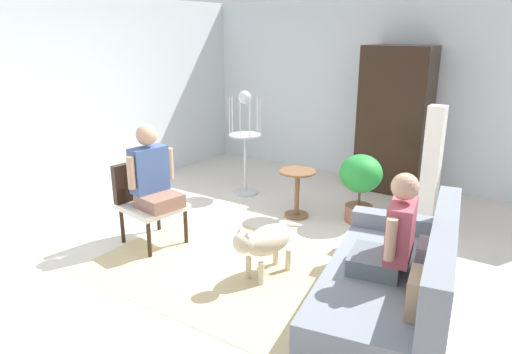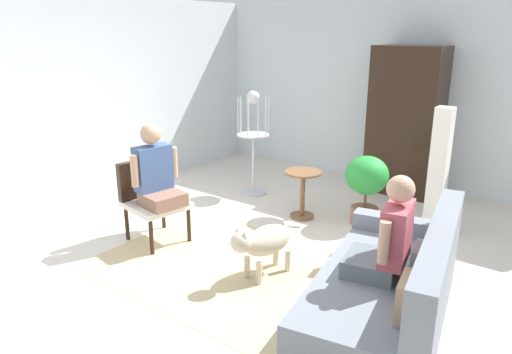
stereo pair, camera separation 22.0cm
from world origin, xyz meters
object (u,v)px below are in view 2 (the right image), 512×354
object	(u,v)px
bird_cage_stand	(253,138)
column_lamp	(438,173)
couch	(391,290)
person_on_armchair	(156,172)
armchair	(150,194)
round_end_table	(303,189)
potted_plant	(367,182)
armoire_cabinet	(405,122)
dog	(264,242)
person_on_couch	(388,238)

from	to	relation	value
bird_cage_stand	column_lamp	world-z (taller)	column_lamp
couch	person_on_armchair	world-z (taller)	person_on_armchair
armchair	round_end_table	bearing A→B (deg)	55.74
potted_plant	armoire_cabinet	world-z (taller)	armoire_cabinet
couch	armoire_cabinet	world-z (taller)	armoire_cabinet
person_on_armchair	bird_cage_stand	xyz separation A→B (m)	(-0.14, 1.89, 0.01)
dog	round_end_table	bearing A→B (deg)	108.26
bird_cage_stand	armoire_cabinet	distance (m)	2.12
person_on_armchair	person_on_couch	bearing A→B (deg)	0.52
person_on_armchair	armoire_cabinet	size ratio (longest dim) A/B	0.42
couch	dog	size ratio (longest dim) A/B	2.42
person_on_armchair	potted_plant	world-z (taller)	person_on_armchair
couch	potted_plant	distance (m)	2.05
couch	column_lamp	size ratio (longest dim) A/B	1.43
person_on_couch	round_end_table	world-z (taller)	person_on_couch
armchair	person_on_couch	xyz separation A→B (m)	(2.70, -0.00, 0.21)
person_on_armchair	round_end_table	xyz separation A→B (m)	(0.88, 1.54, -0.43)
armoire_cabinet	armchair	bearing A→B (deg)	-117.00
couch	person_on_couch	distance (m)	0.44
couch	potted_plant	xyz separation A→B (m)	(-1.02, 1.76, 0.23)
armoire_cabinet	bird_cage_stand	bearing A→B (deg)	-140.63
couch	bird_cage_stand	xyz separation A→B (m)	(-2.75, 1.84, 0.51)
couch	armoire_cabinet	size ratio (longest dim) A/B	1.02
dog	potted_plant	bearing A→B (deg)	83.11
round_end_table	column_lamp	xyz separation A→B (m)	(1.45, 0.46, 0.35)
person_on_armchair	bird_cage_stand	size ratio (longest dim) A/B	0.59
round_end_table	armoire_cabinet	size ratio (longest dim) A/B	0.29
column_lamp	armchair	bearing A→B (deg)	-141.51
bird_cage_stand	potted_plant	distance (m)	1.75
potted_plant	armchair	bearing A→B (deg)	-134.10
person_on_armchair	armoire_cabinet	world-z (taller)	armoire_cabinet
person_on_couch	person_on_armchair	world-z (taller)	person_on_armchair
couch	armchair	distance (m)	2.76
armchair	dog	size ratio (longest dim) A/B	1.02
column_lamp	armoire_cabinet	world-z (taller)	armoire_cabinet
person_on_armchair	dog	bearing A→B (deg)	2.41
person_on_armchair	bird_cage_stand	distance (m)	1.90
dog	column_lamp	size ratio (longest dim) A/B	0.59
person_on_couch	person_on_armchair	bearing A→B (deg)	-179.48
person_on_couch	column_lamp	bearing A→B (deg)	96.41
bird_cage_stand	potted_plant	world-z (taller)	bird_cage_stand
armoire_cabinet	potted_plant	bearing A→B (deg)	-85.93
round_end_table	column_lamp	bearing A→B (deg)	17.53
armchair	potted_plant	size ratio (longest dim) A/B	1.05
potted_plant	person_on_couch	bearing A→B (deg)	-61.58
person_on_couch	armoire_cabinet	distance (m)	3.39
armchair	column_lamp	bearing A→B (deg)	38.49
dog	column_lamp	xyz separation A→B (m)	(0.96, 1.94, 0.36)
dog	bird_cage_stand	bearing A→B (deg)	129.61
couch	potted_plant	size ratio (longest dim) A/B	2.49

